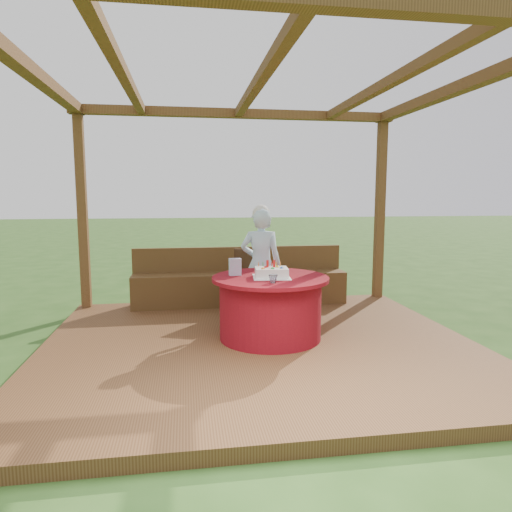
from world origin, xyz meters
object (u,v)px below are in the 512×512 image
Objects in this scene: bench at (240,285)px; chair at (247,279)px; elderly_woman at (261,262)px; drinking_glass at (273,279)px; gift_bag at (235,267)px; birthday_cake at (271,272)px; table at (270,307)px.

chair reaches higher than bench.
chair is 0.58× the size of elderly_woman.
elderly_woman is (0.13, -0.35, 0.27)m from chair.
drinking_glass is at bearing -87.25° from bench.
bench is 1.57m from gift_bag.
birthday_cake reaches higher than chair.
gift_bag reaches higher than chair.
gift_bag reaches higher than bench.
gift_bag is (-0.39, -0.64, 0.05)m from elderly_woman.
bench is 1.73m from birthday_cake.
birthday_cake is 0.41m from gift_bag.
table is 0.88× the size of elderly_woman.
elderly_woman is at bearing 88.04° from table.
birthday_cake is 2.31× the size of gift_bag.
elderly_woman is 0.75m from gift_bag.
table is (0.13, -1.61, 0.08)m from bench.
drinking_glass is (-0.04, -0.35, 0.37)m from table.
bench is at bearing 78.87° from gift_bag.
table is at bearing 94.73° from birthday_cake.
birthday_cake is (-0.02, -0.83, 0.01)m from elderly_woman.
chair is 1.07m from gift_bag.
birthday_cake reaches higher than bench.
table is at bearing -84.80° from chair.
drinking_glass is at bearing -93.29° from elderly_woman.
bench is at bearing 93.54° from chair.
chair is 9.23× the size of drinking_glass.
table is at bearing 83.79° from drinking_glass.
bench is at bearing 100.87° from elderly_woman.
drinking_glass is (0.06, -1.48, 0.27)m from chair.
chair is at bearing -86.46° from bench.
birthday_cake is 0.31m from drinking_glass.
elderly_woman is 15.83× the size of drinking_glass.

